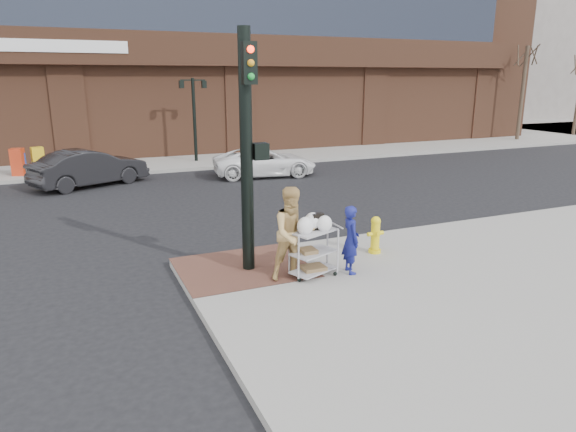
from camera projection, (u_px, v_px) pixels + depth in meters
name	position (u px, v px, depth m)	size (l,w,h in m)	color
ground	(284.00, 284.00, 10.73)	(220.00, 220.00, 0.00)	black
sidewalk_far	(273.00, 127.00, 43.85)	(65.00, 36.00, 0.15)	gray
brick_curb_ramp	(243.00, 267.00, 11.26)	(2.80, 2.40, 0.01)	#542F27
filler_block	(481.00, 33.00, 57.35)	(14.00, 20.00, 18.00)	slate
bare_tree_a	(528.00, 44.00, 32.89)	(1.80, 1.80, 7.20)	#382B21
lamp_post	(194.00, 110.00, 24.99)	(1.32, 0.22, 4.00)	black
traffic_signal_pole	(248.00, 146.00, 10.49)	(0.61, 0.51, 5.00)	black
woman_blue	(351.00, 240.00, 10.80)	(0.54, 0.35, 1.47)	navy
pedestrian_tan	(293.00, 234.00, 10.42)	(0.94, 0.73, 1.93)	tan
sedan_dark	(89.00, 168.00, 20.23)	(1.55, 4.45, 1.46)	black
minivan_white	(265.00, 162.00, 22.31)	(2.05, 4.45, 1.24)	white
utility_cart	(313.00, 248.00, 10.66)	(1.09, 0.84, 1.33)	#A4A3A9
fire_hydrant	(375.00, 234.00, 12.10)	(0.42, 0.29, 0.89)	yellow
newsbox_red	(18.00, 162.00, 21.66)	(0.48, 0.44, 1.15)	red
newsbox_yellow	(38.00, 160.00, 22.15)	(0.48, 0.43, 1.13)	gold
newsbox_blue	(20.00, 164.00, 21.83)	(0.39, 0.36, 0.93)	navy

